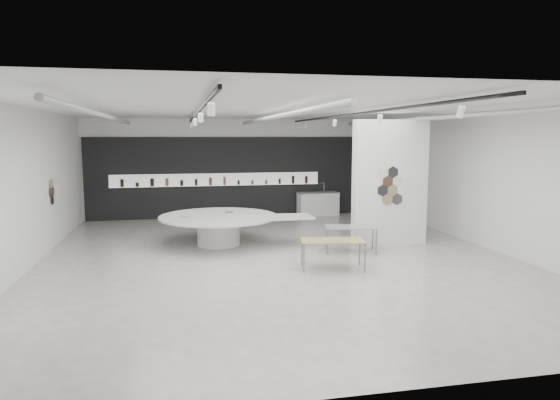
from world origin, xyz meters
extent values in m
cube|color=#B5B0AB|center=(0.00, 0.00, -0.01)|extent=(12.00, 14.00, 0.01)
cube|color=silver|center=(0.00, 0.00, 3.80)|extent=(12.00, 14.00, 0.01)
cube|color=white|center=(0.00, 7.00, 1.90)|extent=(12.00, 0.01, 3.80)
cube|color=white|center=(0.00, -7.00, 1.90)|extent=(12.00, 0.01, 3.80)
cube|color=white|center=(6.00, 0.00, 1.90)|extent=(0.01, 14.00, 3.80)
cube|color=white|center=(-6.00, 0.00, 1.90)|extent=(0.01, 14.00, 3.80)
cylinder|color=#939396|center=(-4.20, 0.50, 3.62)|extent=(0.12, 12.00, 0.12)
cylinder|color=#939396|center=(0.00, 0.50, 3.62)|extent=(0.12, 12.00, 0.12)
cylinder|color=#939396|center=(4.20, 0.50, 3.62)|extent=(0.12, 12.00, 0.12)
cube|color=black|center=(-2.00, 0.00, 3.70)|extent=(0.05, 13.00, 0.06)
cylinder|color=white|center=(-2.00, -5.00, 3.52)|extent=(0.11, 0.18, 0.21)
cylinder|color=white|center=(-2.00, -1.70, 3.52)|extent=(0.11, 0.18, 0.21)
cylinder|color=white|center=(-2.00, 1.60, 3.52)|extent=(0.11, 0.18, 0.21)
cylinder|color=white|center=(-2.00, 4.90, 3.52)|extent=(0.11, 0.18, 0.21)
cube|color=black|center=(2.00, 0.00, 3.70)|extent=(0.05, 13.00, 0.06)
cylinder|color=white|center=(2.00, -5.00, 3.52)|extent=(0.11, 0.18, 0.21)
cylinder|color=white|center=(2.00, -1.70, 3.52)|extent=(0.11, 0.18, 0.21)
cylinder|color=white|center=(2.00, 1.60, 3.52)|extent=(0.11, 0.18, 0.21)
cylinder|color=white|center=(2.00, 4.90, 3.52)|extent=(0.11, 0.18, 0.21)
cylinder|color=black|center=(-5.97, 2.50, 1.35)|extent=(0.03, 0.28, 0.28)
cylinder|color=silver|center=(-5.97, 2.76, 1.35)|extent=(0.03, 0.28, 0.28)
cylinder|color=#442F22|center=(-5.97, 2.63, 1.58)|extent=(0.03, 0.28, 0.28)
cylinder|color=black|center=(-5.97, 2.37, 1.58)|extent=(0.03, 0.28, 0.28)
cylinder|color=#8A7B54|center=(-5.97, 2.50, 1.81)|extent=(0.03, 0.28, 0.28)
cylinder|color=white|center=(-5.97, 2.76, 1.81)|extent=(0.03, 0.28, 0.28)
cube|color=black|center=(0.00, 6.94, 1.55)|extent=(11.80, 0.10, 3.10)
cube|color=white|center=(-1.00, 6.87, 1.48)|extent=(8.00, 0.06, 0.46)
cube|color=white|center=(-1.00, 6.81, 1.25)|extent=(8.00, 0.18, 0.02)
cylinder|color=black|center=(-4.53, 6.81, 1.41)|extent=(0.13, 0.13, 0.29)
cylinder|color=black|center=(-3.99, 6.81, 1.34)|extent=(0.13, 0.13, 0.15)
cylinder|color=black|center=(-3.44, 6.81, 1.42)|extent=(0.14, 0.14, 0.30)
cylinder|color=brown|center=(-2.90, 6.81, 1.41)|extent=(0.12, 0.12, 0.29)
cylinder|color=black|center=(-2.36, 6.81, 1.37)|extent=(0.12, 0.12, 0.21)
cylinder|color=black|center=(-1.81, 6.81, 1.39)|extent=(0.10, 0.10, 0.25)
cylinder|color=brown|center=(-1.27, 6.81, 1.42)|extent=(0.12, 0.12, 0.30)
cylinder|color=brown|center=(-0.73, 6.81, 1.42)|extent=(0.10, 0.10, 0.31)
cylinder|color=black|center=(-0.19, 6.81, 1.35)|extent=(0.09, 0.09, 0.17)
cylinder|color=brown|center=(0.36, 6.81, 1.35)|extent=(0.10, 0.10, 0.16)
cylinder|color=brown|center=(0.90, 6.81, 1.34)|extent=(0.09, 0.09, 0.15)
cylinder|color=black|center=(1.44, 6.81, 1.37)|extent=(0.09, 0.09, 0.21)
cylinder|color=black|center=(1.99, 6.81, 1.42)|extent=(0.11, 0.11, 0.31)
cylinder|color=black|center=(2.53, 6.81, 1.41)|extent=(0.11, 0.11, 0.29)
cube|color=white|center=(3.50, 1.00, 1.80)|extent=(2.20, 0.35, 3.60)
cylinder|color=#8A7B54|center=(3.50, 0.81, 1.60)|extent=(0.34, 0.03, 0.34)
cylinder|color=white|center=(3.80, 0.81, 1.60)|extent=(0.34, 0.03, 0.34)
cylinder|color=black|center=(3.20, 0.81, 1.60)|extent=(0.34, 0.03, 0.34)
cylinder|color=silver|center=(3.65, 0.81, 1.86)|extent=(0.34, 0.03, 0.34)
cylinder|color=#442F22|center=(3.35, 0.81, 1.86)|extent=(0.34, 0.03, 0.34)
cylinder|color=black|center=(3.65, 0.81, 1.34)|extent=(0.34, 0.03, 0.34)
cylinder|color=#8A7B54|center=(3.35, 0.81, 1.34)|extent=(0.34, 0.03, 0.34)
cylinder|color=white|center=(3.95, 0.81, 1.86)|extent=(0.34, 0.03, 0.34)
cylinder|color=black|center=(3.50, 0.81, 2.12)|extent=(0.34, 0.03, 0.34)
cylinder|color=silver|center=(3.20, 0.81, 2.12)|extent=(0.34, 0.03, 0.34)
cylinder|color=white|center=(-1.38, 1.86, 0.40)|extent=(1.23, 1.23, 0.80)
cylinder|color=silver|center=(-1.38, 1.86, 0.83)|extent=(3.42, 3.42, 0.06)
cube|color=silver|center=(0.51, 1.40, 0.83)|extent=(1.52, 0.95, 0.05)
cube|color=#8A7B54|center=(-2.33, 1.86, 0.87)|extent=(0.24, 0.17, 0.01)
cube|color=#442F22|center=(-1.01, 2.43, 0.87)|extent=(0.24, 0.17, 0.01)
cube|color=#99844F|center=(1.05, -1.33, 0.68)|extent=(1.60, 0.99, 0.03)
cube|color=slate|center=(0.29, -1.54, 0.33)|extent=(0.04, 0.04, 0.67)
cube|color=slate|center=(0.41, -0.88, 0.33)|extent=(0.04, 0.04, 0.67)
cube|color=slate|center=(1.69, -1.79, 0.33)|extent=(0.04, 0.04, 0.67)
cube|color=slate|center=(1.80, -1.13, 0.33)|extent=(0.04, 0.04, 0.67)
cube|color=gray|center=(2.06, 0.24, 0.69)|extent=(1.50, 0.99, 0.03)
cube|color=slate|center=(1.36, 0.09, 0.34)|extent=(0.05, 0.05, 0.68)
cube|color=slate|center=(1.50, 0.69, 0.34)|extent=(0.05, 0.05, 0.68)
cube|color=slate|center=(2.62, -0.21, 0.34)|extent=(0.05, 0.05, 0.68)
cube|color=slate|center=(2.76, 0.38, 0.34)|extent=(0.05, 0.05, 0.68)
cube|color=white|center=(2.95, 6.55, 0.45)|extent=(1.63, 0.70, 0.90)
cube|color=gray|center=(2.95, 6.55, 0.91)|extent=(1.67, 0.74, 0.03)
cylinder|color=silver|center=(3.24, 6.71, 1.11)|extent=(0.03, 0.03, 0.36)
cylinder|color=silver|center=(3.16, 6.71, 1.28)|extent=(0.16, 0.03, 0.02)
camera|label=1|loc=(-2.51, -12.39, 3.13)|focal=32.00mm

